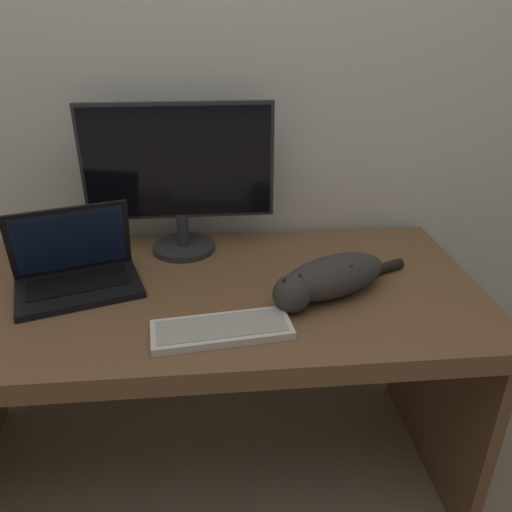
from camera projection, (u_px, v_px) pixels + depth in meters
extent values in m
cube|color=beige|center=(185.00, 71.00, 1.61)|extent=(6.40, 0.06, 2.60)
cube|color=brown|center=(192.00, 297.00, 1.47)|extent=(1.70, 0.77, 0.06)
cube|color=brown|center=(437.00, 380.00, 1.70)|extent=(0.04, 0.71, 0.69)
cylinder|color=#282828|center=(184.00, 247.00, 1.69)|extent=(0.21, 0.21, 0.02)
cylinder|color=#282828|center=(183.00, 229.00, 1.66)|extent=(0.04, 0.04, 0.11)
cube|color=#282828|center=(178.00, 162.00, 1.57)|extent=(0.60, 0.02, 0.37)
cube|color=black|center=(178.00, 163.00, 1.56)|extent=(0.58, 0.01, 0.34)
cube|color=black|center=(79.00, 288.00, 1.44)|extent=(0.39, 0.32, 0.02)
cube|color=black|center=(78.00, 283.00, 1.45)|extent=(0.31, 0.20, 0.00)
cube|color=black|center=(70.00, 240.00, 1.46)|extent=(0.35, 0.16, 0.22)
cube|color=black|center=(70.00, 241.00, 1.45)|extent=(0.31, 0.14, 0.19)
cube|color=beige|center=(222.00, 330.00, 1.25)|extent=(0.37, 0.17, 0.02)
cube|color=#ABA393|center=(222.00, 326.00, 1.25)|extent=(0.33, 0.14, 0.00)
ellipsoid|color=#332D28|center=(333.00, 276.00, 1.41)|extent=(0.37, 0.27, 0.11)
ellipsoid|color=black|center=(339.00, 265.00, 1.40)|extent=(0.18, 0.16, 0.05)
sphere|color=#332D28|center=(292.00, 294.00, 1.33)|extent=(0.10, 0.10, 0.10)
cone|color=black|center=(285.00, 282.00, 1.30)|extent=(0.04, 0.04, 0.03)
cone|color=black|center=(300.00, 278.00, 1.32)|extent=(0.04, 0.04, 0.03)
cylinder|color=black|center=(384.00, 268.00, 1.54)|extent=(0.14, 0.09, 0.03)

